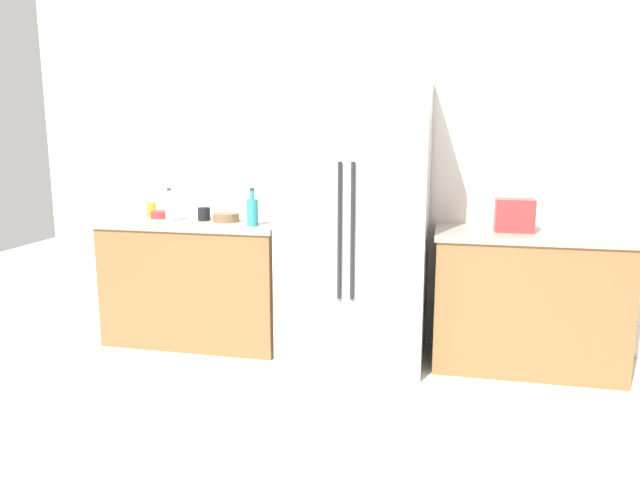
% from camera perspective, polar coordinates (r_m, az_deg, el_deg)
% --- Properties ---
extents(ground_plane, '(9.88, 9.88, 0.00)m').
position_cam_1_polar(ground_plane, '(3.08, -2.39, -19.37)').
color(ground_plane, beige).
extents(kitchen_back_panel, '(4.94, 0.10, 2.72)m').
position_cam_1_polar(kitchen_back_panel, '(4.30, 3.16, 8.16)').
color(kitchen_back_panel, silver).
rests_on(kitchen_back_panel, ground_plane).
extents(counter_left, '(1.31, 0.60, 0.90)m').
position_cam_1_polar(counter_left, '(4.42, -11.79, -3.88)').
color(counter_left, olive).
rests_on(counter_left, ground_plane).
extents(counter_right, '(1.20, 0.60, 0.90)m').
position_cam_1_polar(counter_right, '(4.08, 19.43, -5.47)').
color(counter_right, olive).
rests_on(counter_right, ground_plane).
extents(refrigerator, '(0.94, 0.73, 1.87)m').
position_cam_1_polar(refrigerator, '(3.91, 3.46, 1.69)').
color(refrigerator, '#B7BABF').
rests_on(refrigerator, ground_plane).
extents(toaster, '(0.24, 0.16, 0.21)m').
position_cam_1_polar(toaster, '(3.94, 18.37, 2.30)').
color(toaster, red).
rests_on(toaster, counter_right).
extents(bottle_a, '(0.06, 0.06, 0.24)m').
position_cam_1_polar(bottle_a, '(4.31, -14.39, 2.95)').
color(bottle_a, white).
rests_on(bottle_a, counter_left).
extents(bottle_b, '(0.08, 0.08, 0.26)m').
position_cam_1_polar(bottle_b, '(4.00, -6.58, 2.79)').
color(bottle_b, teal).
rests_on(bottle_b, counter_left).
extents(cup_a, '(0.07, 0.07, 0.10)m').
position_cam_1_polar(cup_a, '(4.63, -16.06, 2.89)').
color(cup_a, yellow).
rests_on(cup_a, counter_left).
extents(cup_b, '(0.09, 0.09, 0.09)m').
position_cam_1_polar(cup_b, '(4.30, -11.20, 2.50)').
color(cup_b, black).
rests_on(cup_b, counter_left).
extents(bowl_a, '(0.18, 0.18, 0.06)m').
position_cam_1_polar(bowl_a, '(4.22, -9.08, 2.20)').
color(bowl_a, brown).
rests_on(bowl_a, counter_left).
extents(bowl_b, '(0.15, 0.15, 0.05)m').
position_cam_1_polar(bowl_b, '(4.51, -15.18, 2.42)').
color(bowl_b, red).
rests_on(bowl_b, counter_left).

